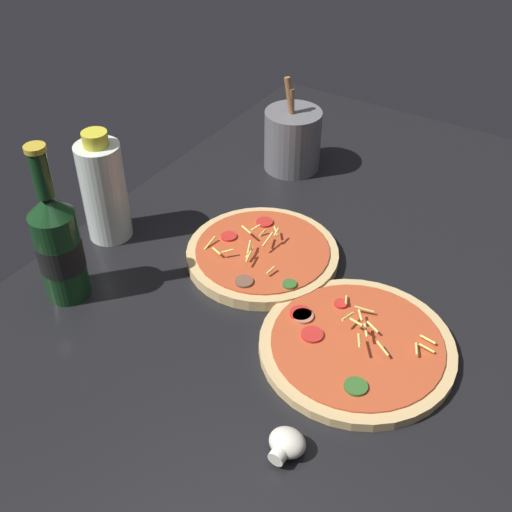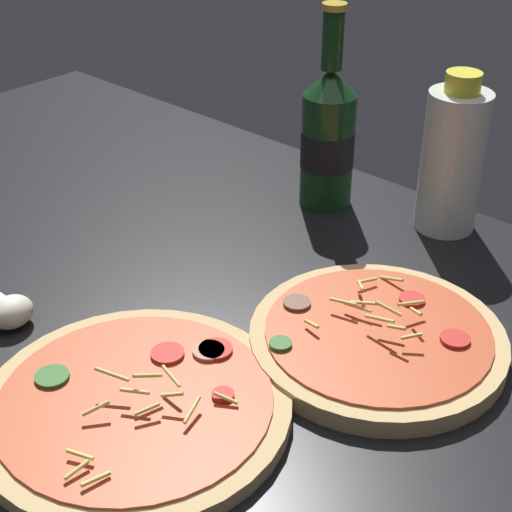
% 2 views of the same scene
% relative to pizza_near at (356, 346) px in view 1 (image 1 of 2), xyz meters
% --- Properties ---
extents(counter_slab, '(1.60, 0.90, 0.03)m').
position_rel_pizza_near_xyz_m(counter_slab, '(-0.04, 0.11, -0.02)').
color(counter_slab, black).
rests_on(counter_slab, ground).
extents(pizza_near, '(0.28, 0.28, 0.05)m').
position_rel_pizza_near_xyz_m(pizza_near, '(0.00, 0.00, 0.00)').
color(pizza_near, tan).
rests_on(pizza_near, counter_slab).
extents(pizza_far, '(0.26, 0.26, 0.05)m').
position_rel_pizza_near_xyz_m(pizza_far, '(0.11, 0.23, 0.00)').
color(pizza_far, tan).
rests_on(pizza_far, counter_slab).
extents(beer_bottle, '(0.07, 0.07, 0.27)m').
position_rel_pizza_near_xyz_m(beer_bottle, '(-0.13, 0.44, 0.09)').
color(beer_bottle, '#143819').
rests_on(beer_bottle, counter_slab).
extents(oil_bottle, '(0.08, 0.08, 0.20)m').
position_rel_pizza_near_xyz_m(oil_bottle, '(0.02, 0.49, 0.08)').
color(oil_bottle, silver).
rests_on(oil_bottle, counter_slab).
extents(mushroom_left, '(0.05, 0.05, 0.03)m').
position_rel_pizza_near_xyz_m(mushroom_left, '(-0.20, -0.00, 0.01)').
color(mushroom_left, white).
rests_on(mushroom_left, counter_slab).
extents(utensil_crock, '(0.11, 0.11, 0.20)m').
position_rel_pizza_near_xyz_m(utensil_crock, '(0.40, 0.34, 0.05)').
color(utensil_crock, slate).
rests_on(utensil_crock, counter_slab).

